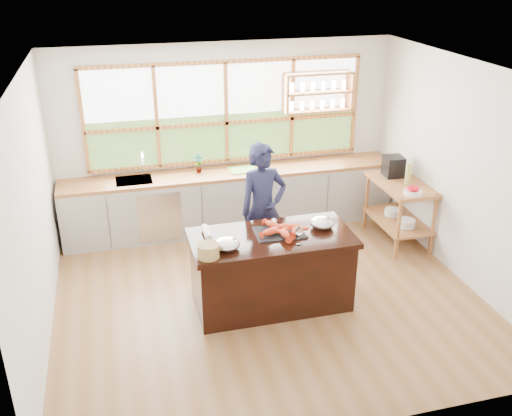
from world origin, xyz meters
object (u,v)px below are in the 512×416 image
object	(u,v)px
espresso_machine	(393,166)
wicker_basket	(208,251)
island	(271,270)
cook	(263,209)

from	to	relation	value
espresso_machine	wicker_basket	world-z (taller)	espresso_machine
island	espresso_machine	xyz separation A→B (m)	(2.19, 1.38, 0.59)
island	cook	size ratio (longest dim) A/B	1.07
island	espresso_machine	size ratio (longest dim) A/B	6.41
cook	wicker_basket	world-z (taller)	cook
cook	wicker_basket	xyz separation A→B (m)	(-0.90, -1.12, 0.11)
espresso_machine	wicker_basket	distance (m)	3.41
cook	espresso_machine	size ratio (longest dim) A/B	5.97
island	cook	distance (m)	0.92
espresso_machine	wicker_basket	size ratio (longest dim) A/B	1.24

